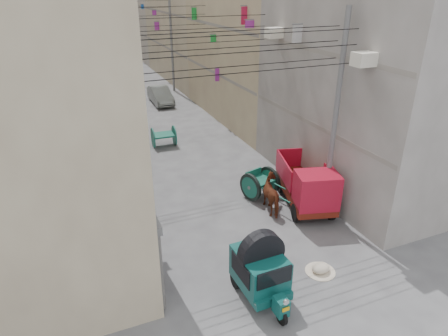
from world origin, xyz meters
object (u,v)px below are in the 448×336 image
second_cart (164,136)px  feed_sack (321,268)px  tonga_cart (260,183)px  distant_car_green (110,63)px  horse (274,195)px  auto_rickshaw (261,268)px  distant_car_white (126,96)px  distant_car_grey (160,95)px  mini_truck (309,189)px

second_cart → feed_sack: bearing=-79.0°
tonga_cart → distant_car_green: 31.85m
horse → auto_rickshaw: bearing=63.2°
horse → distant_car_white: 18.75m
tonga_cart → distant_car_grey: size_ratio=0.74×
horse → mini_truck: bearing=165.3°
distant_car_green → distant_car_grey: bearing=86.6°
auto_rickshaw → second_cart: bearing=86.4°
tonga_cart → mini_truck: size_ratio=0.73×
distant_car_white → auto_rickshaw: bearing=101.0°
tonga_cart → distant_car_white: size_ratio=0.89×
auto_rickshaw → distant_car_white: (0.12, 22.78, -0.46)m
horse → distant_car_grey: 17.59m
auto_rickshaw → distant_car_white: 22.78m
feed_sack → tonga_cart: bearing=84.4°
feed_sack → horse: 4.13m
mini_truck → horse: bearing=174.1°
feed_sack → distant_car_white: distant_car_white is taller
auto_rickshaw → second_cart: 13.00m
distant_car_green → distant_car_white: bearing=77.3°
second_cart → distant_car_grey: distant_car_grey is taller
distant_car_white → distant_car_grey: distant_car_grey is taller
mini_truck → distant_car_white: size_ratio=1.23×
mini_truck → horse: 1.45m
mini_truck → second_cart: bearing=127.3°
tonga_cart → feed_sack: size_ratio=4.69×
mini_truck → second_cart: 9.99m
auto_rickshaw → distant_car_green: 37.33m
horse → distant_car_green: 33.15m
distant_car_green → feed_sack: bearing=82.7°
tonga_cart → horse: 1.31m
tonga_cart → distant_car_grey: bearing=74.5°
tonga_cart → distant_car_green: size_ratio=0.78×
tonga_cart → auto_rickshaw: bearing=-134.0°
feed_sack → distant_car_grey: size_ratio=0.16×
distant_car_white → distant_car_grey: size_ratio=0.83×
auto_rickshaw → mini_truck: mini_truck is taller
horse → distant_car_white: size_ratio=0.53×
mini_truck → feed_sack: bearing=-101.2°
feed_sack → distant_car_white: (-2.22, 22.62, 0.40)m
distant_car_grey → distant_car_green: (-1.62, 15.51, -0.10)m
mini_truck → horse: size_ratio=2.34×
second_cart → distant_car_green: bearing=91.6°
feed_sack → horse: bearing=83.2°
tonga_cart → distant_car_white: (-2.74, 17.26, -0.09)m
mini_truck → second_cart: mini_truck is taller
horse → distant_car_white: (-2.70, 18.56, -0.17)m
second_cart → distant_car_white: (-0.37, 9.79, -0.06)m
distant_car_grey → distant_car_green: distant_car_grey is taller
horse → distant_car_green: bearing=-79.8°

